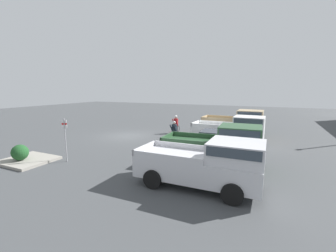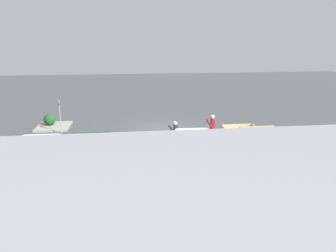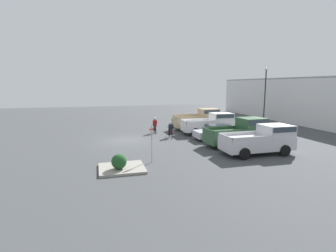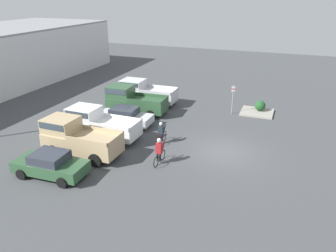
{
  "view_description": "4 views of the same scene",
  "coord_description": "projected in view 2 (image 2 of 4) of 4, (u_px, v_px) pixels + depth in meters",
  "views": [
    {
      "loc": [
        16.36,
        11.55,
        4.21
      ],
      "look_at": [
        0.13,
        4.03,
        1.2
      ],
      "focal_mm": 24.0,
      "sensor_mm": 36.0,
      "label": 1
    },
    {
      "loc": [
        2.75,
        24.28,
        6.68
      ],
      "look_at": [
        0.13,
        4.03,
        1.2
      ],
      "focal_mm": 35.0,
      "sensor_mm": 36.0,
      "label": 2
    },
    {
      "loc": [
        23.88,
        -2.43,
        5.09
      ],
      "look_at": [
        0.13,
        4.03,
        1.2
      ],
      "focal_mm": 28.0,
      "sensor_mm": 36.0,
      "label": 3
    },
    {
      "loc": [
        -19.47,
        -3.54,
        9.92
      ],
      "look_at": [
        0.13,
        4.03,
        1.2
      ],
      "focal_mm": 35.0,
      "sensor_mm": 36.0,
      "label": 4
    }
  ],
  "objects": [
    {
      "name": "ground_plane",
      "position": [
        163.0,
        128.0,
        25.33
      ],
      "size": [
        80.0,
        80.0,
        0.0
      ],
      "primitive_type": "plane",
      "color": "#424447"
    },
    {
      "name": "sedan_0",
      "position": [
        302.0,
        153.0,
        17.66
      ],
      "size": [
        2.14,
        4.3,
        1.44
      ],
      "color": "#2D5133",
      "rests_on": "ground_plane"
    },
    {
      "name": "pickup_truck_0",
      "position": [
        254.0,
        147.0,
        16.99
      ],
      "size": [
        2.25,
        5.09,
        2.37
      ],
      "color": "tan",
      "rests_on": "ground_plane"
    },
    {
      "name": "pickup_truck_1",
      "position": [
        202.0,
        152.0,
        16.5
      ],
      "size": [
        2.28,
        5.28,
        2.17
      ],
      "color": "white",
      "rests_on": "ground_plane"
    },
    {
      "name": "sedan_1",
      "position": [
        146.0,
        158.0,
        16.9
      ],
      "size": [
        2.08,
        4.4,
        1.43
      ],
      "color": "silver",
      "rests_on": "ground_plane"
    },
    {
      "name": "pickup_truck_2",
      "position": [
        89.0,
        157.0,
        15.69
      ],
      "size": [
        2.44,
        5.21,
        2.32
      ],
      "color": "#2D5133",
      "rests_on": "ground_plane"
    },
    {
      "name": "pickup_truck_3",
      "position": [
        27.0,
        162.0,
        15.24
      ],
      "size": [
        2.32,
        5.3,
        2.14
      ],
      "color": "silver",
      "rests_on": "ground_plane"
    },
    {
      "name": "cyclist_0",
      "position": [
        175.0,
        133.0,
        20.95
      ],
      "size": [
        1.75,
        0.46,
        1.61
      ],
      "color": "black",
      "rests_on": "ground_plane"
    },
    {
      "name": "cyclist_1",
      "position": [
        212.0,
        127.0,
        22.21
      ],
      "size": [
        1.7,
        0.46,
        1.73
      ],
      "color": "black",
      "rests_on": "ground_plane"
    },
    {
      "name": "fire_lane_sign",
      "position": [
        60.0,
        114.0,
        23.12
      ],
      "size": [
        0.13,
        0.29,
        2.54
      ],
      "color": "#9E9EA3",
      "rests_on": "ground_plane"
    },
    {
      "name": "curb_island",
      "position": [
        54.0,
        126.0,
        25.35
      ],
      "size": [
        2.46,
        2.72,
        0.15
      ],
      "primitive_type": "cube",
      "color": "gray",
      "rests_on": "ground_plane"
    },
    {
      "name": "shrub",
      "position": [
        50.0,
        119.0,
        25.35
      ],
      "size": [
        0.9,
        0.9,
        0.9
      ],
      "color": "#1E4C23",
      "rests_on": "curb_island"
    }
  ]
}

